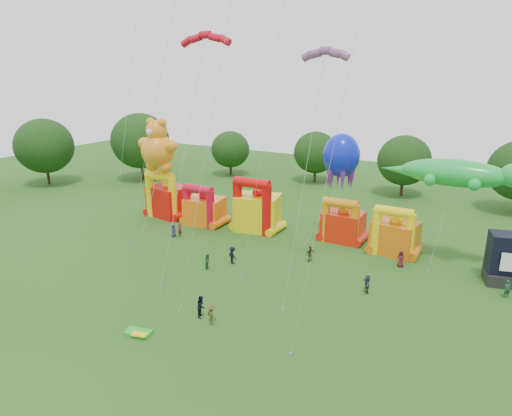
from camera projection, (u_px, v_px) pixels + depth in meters
The scene contains 23 objects.
ground at pixel (118, 355), 31.93m from camera, with size 160.00×160.00×0.00m, color #224B15.
tree_ring at pixel (104, 266), 31.16m from camera, with size 119.42×121.48×12.07m.
bouncy_castle_0 at pixel (167, 199), 62.01m from camera, with size 5.65×4.84×6.40m.
bouncy_castle_1 at pixel (204, 209), 58.78m from camera, with size 5.20×4.42×5.41m.
bouncy_castle_2 at pixel (257, 210), 56.39m from camera, with size 6.03×5.24×6.88m.
bouncy_castle_3 at pixel (342, 224), 52.95m from camera, with size 4.51×3.63×5.33m.
bouncy_castle_4 at pixel (395, 235), 49.09m from camera, with size 4.98×4.22×5.56m.
teddy_bear_kite at pixel (154, 173), 57.62m from camera, with size 6.04×8.50×13.55m.
gecko_kite at pixel (451, 186), 44.76m from camera, with size 13.23×5.69×10.98m.
octopus_kite at pixel (332, 185), 52.16m from camera, with size 4.22×9.64×12.38m.
parafoil_kites at pixel (167, 123), 47.42m from camera, with size 23.17×15.18×30.18m.
diamond_kites at pixel (219, 132), 38.52m from camera, with size 25.40×15.18×32.44m.
folded_kite_bundle at pixel (138, 333), 34.34m from camera, with size 2.18×1.45×0.31m.
spectator_0 at pixel (173, 231), 54.53m from camera, with size 0.76×0.49×1.55m, color #282A43.
spectator_1 at pixel (180, 230), 54.49m from camera, with size 0.59×0.39×1.62m, color maroon.
spectator_2 at pixel (208, 261), 45.67m from camera, with size 0.75×0.59×1.55m, color #1C4731.
spectator_3 at pixel (232, 255), 46.85m from camera, with size 1.17×0.67×1.82m, color black.
spectator_4 at pixel (310, 254), 47.31m from camera, with size 1.00×0.42×1.71m, color #3F2F19.
spectator_5 at pixel (367, 284), 40.66m from camera, with size 1.56×0.50×1.68m, color #2A2F46.
spectator_6 at pixel (401, 259), 46.02m from camera, with size 0.86×0.56×1.75m, color #4C151E.
spectator_7 at pixel (507, 289), 39.73m from camera, with size 0.60×0.40×1.66m, color #19402C.
spectator_8 at pixel (201, 306), 36.67m from camera, with size 0.88×0.69×1.82m, color black.
spectator_9 at pixel (212, 315), 35.55m from camera, with size 1.06×0.61×1.64m, color #453F1B.
Camera 1 is at (22.02, -19.32, 19.01)m, focal length 32.00 mm.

